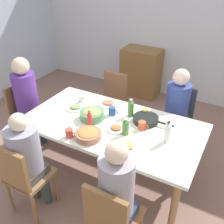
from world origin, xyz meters
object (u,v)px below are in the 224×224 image
object	(u,v)px
chair_4	(112,218)
bowl_0	(92,114)
person_0	(27,96)
side_cabinet	(141,72)
person_1	(26,155)
chair_3	(177,116)
person_4	(117,192)
chair_1	(23,176)
plate_1	(108,103)
cup_0	(145,112)
dining_table	(112,129)
serving_pan	(146,119)
plate_2	(128,146)
chair_0	(25,112)
bottle_0	(167,132)
bottle_2	(90,119)
bottle_3	(126,127)
cup_4	(112,111)
person_3	(177,105)
cup_3	(82,99)
bottle_1	(131,108)
plate_3	(116,128)
cup_2	(142,125)
plate_0	(75,107)
chair_2	(112,99)
cup_1	(69,133)
bowl_1	(88,135)

from	to	relation	value
chair_4	bowl_0	xyz separation A→B (m)	(-0.75, 0.88, 0.30)
person_0	side_cabinet	size ratio (longest dim) A/B	1.45
person_1	chair_3	bearing A→B (deg)	59.99
person_4	side_cabinet	size ratio (longest dim) A/B	1.38
person_4	bowl_0	bearing A→B (deg)	133.25
chair_1	plate_1	bearing A→B (deg)	79.30
chair_3	cup_0	xyz separation A→B (m)	(-0.25, -0.56, 0.29)
dining_table	serving_pan	distance (m)	0.40
plate_2	bowl_0	world-z (taller)	bowl_0
chair_0	cup_0	distance (m)	1.68
bottle_0	bottle_2	bearing A→B (deg)	-170.36
bottle_3	cup_4	bearing A→B (deg)	138.27
dining_table	bowl_0	world-z (taller)	bowl_0
person_0	chair_4	size ratio (longest dim) A/B	1.45
plate_1	plate_2	distance (m)	0.89
chair_3	bottle_0	distance (m)	1.00
person_3	chair_4	bearing A→B (deg)	-90.00
cup_3	chair_4	bearing A→B (deg)	-47.23
bowl_0	cup_0	xyz separation A→B (m)	(0.50, 0.37, -0.02)
dining_table	bowl_0	bearing A→B (deg)	-175.37
plate_2	person_3	bearing A→B (deg)	81.75
person_1	plate_1	distance (m)	1.21
person_1	bottle_1	bearing A→B (deg)	60.20
chair_1	side_cabinet	size ratio (longest dim) A/B	1.00
plate_3	cup_2	bearing A→B (deg)	31.24
plate_1	person_0	bearing A→B (deg)	-160.34
plate_3	bottle_1	xyz separation A→B (m)	(0.02, 0.32, 0.09)
side_cabinet	chair_1	bearing A→B (deg)	-88.22
plate_1	bottle_1	world-z (taller)	bottle_1
plate_0	chair_1	bearing A→B (deg)	-86.71
cup_3	bottle_1	xyz separation A→B (m)	(0.68, -0.00, 0.05)
dining_table	plate_3	size ratio (longest dim) A/B	9.65
cup_4	plate_2	bearing A→B (deg)	-47.31
chair_1	serving_pan	bearing A→B (deg)	54.17
plate_3	chair_2	bearing A→B (deg)	120.95
chair_1	plate_3	size ratio (longest dim) A/B	4.37
serving_pan	cup_3	distance (m)	0.89
side_cabinet	cup_2	bearing A→B (deg)	-66.65
chair_1	bottle_2	world-z (taller)	bottle_2
chair_4	serving_pan	distance (m)	1.17
chair_2	cup_3	distance (m)	0.72
chair_0	plate_0	xyz separation A→B (m)	(0.82, 0.08, 0.26)
person_3	cup_3	distance (m)	1.21
bottle_3	cup_1	bearing A→B (deg)	-146.03
plate_0	bottle_1	bearing A→B (deg)	14.31
chair_2	cup_4	world-z (taller)	chair_2
cup_3	bottle_2	distance (m)	0.56
cup_1	side_cabinet	xyz separation A→B (m)	(-0.33, 2.64, -0.36)
bowl_1	bottle_0	distance (m)	0.79
person_0	bottle_0	distance (m)	1.92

